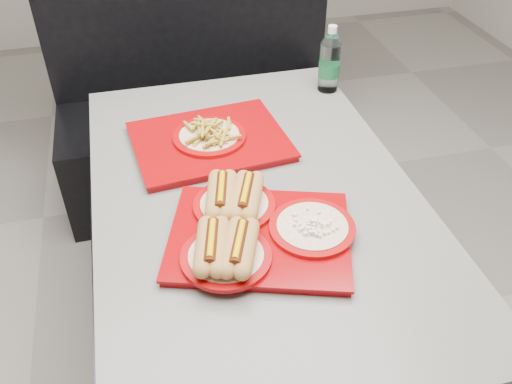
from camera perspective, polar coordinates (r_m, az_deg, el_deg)
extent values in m
plane|color=gray|center=(2.08, -0.04, -16.27)|extent=(6.00, 6.00, 0.00)
cylinder|color=black|center=(2.06, -0.04, -15.87)|extent=(0.52, 0.52, 0.05)
cylinder|color=black|center=(1.78, -0.04, -9.27)|extent=(0.11, 0.11, 0.66)
cube|color=black|center=(1.56, -0.05, -1.26)|extent=(0.92, 1.42, 0.01)
cube|color=slate|center=(1.54, -0.05, -0.55)|extent=(0.90, 1.40, 0.04)
cube|color=black|center=(2.65, -5.45, 4.61)|extent=(1.30, 0.55, 0.45)
cube|color=black|center=(2.59, -7.20, 18.11)|extent=(1.30, 0.10, 1.10)
cube|color=#8E0307|center=(1.37, 0.36, -4.88)|extent=(0.52, 0.46, 0.02)
cube|color=#8E0307|center=(1.36, 0.36, -4.49)|extent=(0.54, 0.47, 0.01)
cylinder|color=#9A0506|center=(1.30, -3.17, -6.82)|extent=(0.22, 0.22, 0.01)
cylinder|color=white|center=(1.29, -3.18, -6.63)|extent=(0.18, 0.18, 0.00)
cylinder|color=#9A0506|center=(1.43, -2.30, -1.39)|extent=(0.22, 0.22, 0.01)
cylinder|color=white|center=(1.43, -2.31, -1.19)|extent=(0.18, 0.18, 0.00)
cylinder|color=#9A0506|center=(1.38, 5.93, -3.74)|extent=(0.22, 0.22, 0.01)
cylinder|color=white|center=(1.37, 5.95, -3.54)|extent=(0.18, 0.18, 0.00)
cube|color=#8E0307|center=(1.72, -4.89, 5.17)|extent=(0.49, 0.40, 0.02)
cube|color=#8E0307|center=(1.71, -4.91, 5.54)|extent=(0.50, 0.41, 0.01)
cylinder|color=#9A0506|center=(1.70, -4.93, 5.83)|extent=(0.23, 0.23, 0.01)
cylinder|color=white|center=(1.70, -4.94, 6.01)|extent=(0.19, 0.19, 0.01)
cylinder|color=silver|center=(2.01, 7.70, 12.90)|extent=(0.07, 0.07, 0.18)
cylinder|color=#15572D|center=(2.01, 7.68, 12.67)|extent=(0.08, 0.08, 0.05)
cone|color=silver|center=(1.97, 7.98, 15.74)|extent=(0.07, 0.07, 0.04)
cylinder|color=silver|center=(1.95, 8.07, 16.60)|extent=(0.03, 0.03, 0.02)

